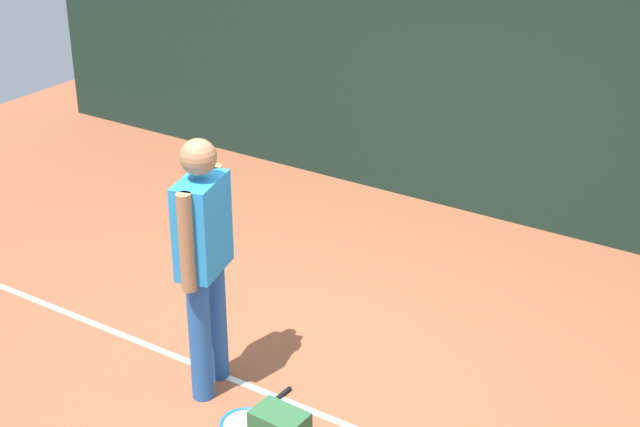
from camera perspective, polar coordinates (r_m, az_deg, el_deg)
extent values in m
plane|color=#9E5638|center=(6.45, -1.97, -9.34)|extent=(12.00, 12.00, 0.00)
cube|color=#192D23|center=(8.28, 10.02, 8.64)|extent=(10.00, 0.10, 2.70)
cube|color=white|center=(6.27, -3.40, -10.48)|extent=(9.00, 0.05, 0.00)
cylinder|color=#2659A5|center=(6.22, -6.19, -6.28)|extent=(0.14, 0.14, 0.85)
cylinder|color=#2659A5|center=(6.03, -7.12, -7.40)|extent=(0.14, 0.14, 0.85)
cube|color=#268CD8|center=(5.78, -7.00, -0.72)|extent=(0.32, 0.44, 0.60)
sphere|color=#9E704C|center=(5.60, -7.23, 3.34)|extent=(0.22, 0.22, 0.22)
cylinder|color=#9E704C|center=(5.96, -6.12, 0.07)|extent=(0.09, 0.09, 0.62)
cylinder|color=#9E704C|center=(5.60, -7.93, -1.74)|extent=(0.09, 0.09, 0.62)
cylinder|color=black|center=(6.18, -2.64, -10.97)|extent=(0.04, 0.30, 0.03)
torus|color=#1E72BF|center=(5.99, -4.42, -12.33)|extent=(0.33, 0.33, 0.02)
cylinder|color=#B2B2B2|center=(5.99, -4.42, -12.33)|extent=(0.28, 0.28, 0.00)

